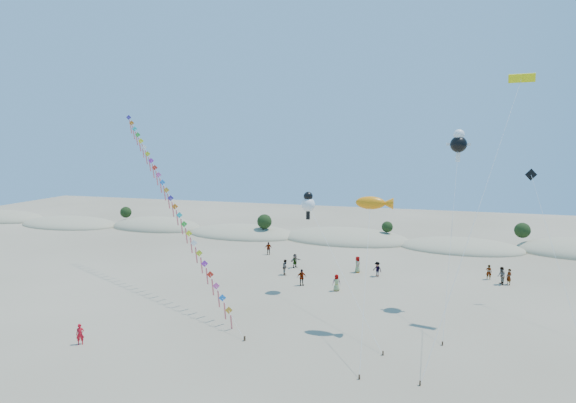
{
  "coord_description": "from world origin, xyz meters",
  "views": [
    {
      "loc": [
        11.27,
        -23.97,
        14.89
      ],
      "look_at": [
        0.23,
        14.0,
        9.68
      ],
      "focal_mm": 30.0,
      "sensor_mm": 36.0,
      "label": 1
    }
  ],
  "objects_px": {
    "fish_kite": "(375,203)",
    "flyer_foreground": "(80,334)",
    "kite_train": "(169,196)",
    "parafoil_kite": "(519,85)"
  },
  "relations": [
    {
      "from": "parafoil_kite",
      "to": "kite_train",
      "type": "bearing_deg",
      "value": -178.98
    },
    {
      "from": "parafoil_kite",
      "to": "flyer_foreground",
      "type": "xyz_separation_m",
      "value": [
        -30.53,
        -14.42,
        -18.25
      ]
    },
    {
      "from": "kite_train",
      "to": "flyer_foreground",
      "type": "distance_m",
      "value": 16.26
    },
    {
      "from": "kite_train",
      "to": "flyer_foreground",
      "type": "bearing_deg",
      "value": -88.23
    },
    {
      "from": "fish_kite",
      "to": "flyer_foreground",
      "type": "height_order",
      "value": "fish_kite"
    },
    {
      "from": "fish_kite",
      "to": "parafoil_kite",
      "type": "relative_size",
      "value": 0.52
    },
    {
      "from": "parafoil_kite",
      "to": "flyer_foreground",
      "type": "distance_m",
      "value": 38.38
    },
    {
      "from": "kite_train",
      "to": "fish_kite",
      "type": "height_order",
      "value": "kite_train"
    },
    {
      "from": "kite_train",
      "to": "fish_kite",
      "type": "xyz_separation_m",
      "value": [
        20.45,
        -4.79,
        0.7
      ]
    },
    {
      "from": "kite_train",
      "to": "parafoil_kite",
      "type": "distance_m",
      "value": 32.47
    }
  ]
}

